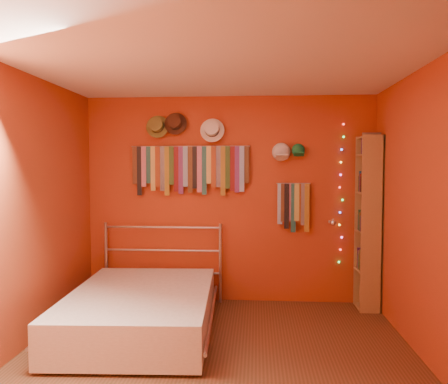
% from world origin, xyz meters
% --- Properties ---
extents(ground, '(3.50, 3.50, 0.00)m').
position_xyz_m(ground, '(0.00, 0.00, 0.00)').
color(ground, '#4E331A').
rests_on(ground, ground).
extents(back_wall, '(3.50, 0.02, 2.50)m').
position_xyz_m(back_wall, '(0.00, 1.75, 1.25)').
color(back_wall, '#913C17').
rests_on(back_wall, ground).
extents(right_wall, '(0.02, 3.50, 2.50)m').
position_xyz_m(right_wall, '(1.75, 0.00, 1.25)').
color(right_wall, '#913C17').
rests_on(right_wall, ground).
extents(left_wall, '(0.02, 3.50, 2.50)m').
position_xyz_m(left_wall, '(-1.75, 0.00, 1.25)').
color(left_wall, '#913C17').
rests_on(left_wall, ground).
extents(ceiling, '(3.50, 3.50, 0.02)m').
position_xyz_m(ceiling, '(0.00, 0.00, 2.50)').
color(ceiling, white).
rests_on(ceiling, back_wall).
extents(tie_rack, '(1.45, 0.03, 0.60)m').
position_xyz_m(tie_rack, '(-0.47, 1.68, 1.64)').
color(tie_rack, '#B0B0B4').
rests_on(tie_rack, back_wall).
extents(small_tie_rack, '(0.40, 0.03, 0.59)m').
position_xyz_m(small_tie_rack, '(0.78, 1.68, 1.20)').
color(small_tie_rack, '#B0B0B4').
rests_on(small_tie_rack, back_wall).
extents(fedora_olive, '(0.28, 0.15, 0.27)m').
position_xyz_m(fedora_olive, '(-0.87, 1.66, 2.14)').
color(fedora_olive, olive).
rests_on(fedora_olive, back_wall).
extents(fedora_brown, '(0.27, 0.15, 0.27)m').
position_xyz_m(fedora_brown, '(-0.65, 1.66, 2.18)').
color(fedora_brown, '#412317').
rests_on(fedora_brown, back_wall).
extents(fedora_white, '(0.29, 0.16, 0.29)m').
position_xyz_m(fedora_white, '(-0.20, 1.65, 2.09)').
color(fedora_white, white).
rests_on(fedora_white, back_wall).
extents(cap_white, '(0.20, 0.25, 0.20)m').
position_xyz_m(cap_white, '(0.63, 1.70, 1.82)').
color(cap_white, silver).
rests_on(cap_white, back_wall).
extents(cap_green, '(0.17, 0.21, 0.17)m').
position_xyz_m(cap_green, '(0.83, 1.70, 1.84)').
color(cap_green, '#1B793E').
rests_on(cap_green, back_wall).
extents(fairy_lights, '(0.06, 0.02, 1.67)m').
position_xyz_m(fairy_lights, '(1.34, 1.71, 1.33)').
color(fairy_lights, '#FF3333').
rests_on(fairy_lights, back_wall).
extents(reading_lamp, '(0.07, 0.29, 0.09)m').
position_xyz_m(reading_lamp, '(1.21, 1.53, 1.00)').
color(reading_lamp, '#B0B0B4').
rests_on(reading_lamp, back_wall).
extents(bookshelf, '(0.25, 0.34, 2.00)m').
position_xyz_m(bookshelf, '(1.66, 1.53, 1.02)').
color(bookshelf, '#9A7B45').
rests_on(bookshelf, ground).
extents(bed, '(1.55, 2.02, 0.96)m').
position_xyz_m(bed, '(-0.81, 0.64, 0.22)').
color(bed, '#B0B0B4').
rests_on(bed, ground).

